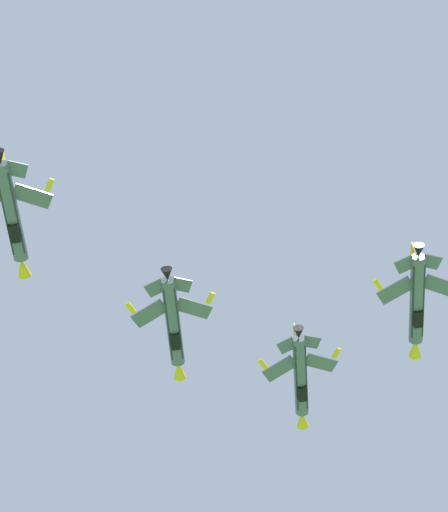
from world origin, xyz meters
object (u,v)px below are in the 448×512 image
object	(u,v)px
fighter_jet_lead	(301,378)
fighter_jet_left_outer	(12,214)
fighter_jet_right_wing	(417,302)
fighter_jet_left_wing	(173,324)

from	to	relation	value
fighter_jet_lead	fighter_jet_left_outer	world-z (taller)	fighter_jet_lead
fighter_jet_lead	fighter_jet_left_outer	size ratio (longest dim) A/B	1.00
fighter_jet_lead	fighter_jet_right_wing	xyz separation A→B (m)	(2.62, -18.31, -1.97)
fighter_jet_lead	fighter_jet_right_wing	distance (m)	18.60
fighter_jet_right_wing	fighter_jet_left_outer	bearing A→B (deg)	-160.67
fighter_jet_right_wing	fighter_jet_lead	bearing A→B (deg)	139.41
fighter_jet_lead	fighter_jet_right_wing	bearing A→B (deg)	-40.59
fighter_jet_left_wing	fighter_jet_left_outer	world-z (taller)	fighter_jet_left_wing
fighter_jet_left_wing	fighter_jet_left_outer	xyz separation A→B (m)	(-23.01, -1.54, -0.25)
fighter_jet_left_wing	fighter_jet_right_wing	xyz separation A→B (m)	(21.49, -19.46, 0.91)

